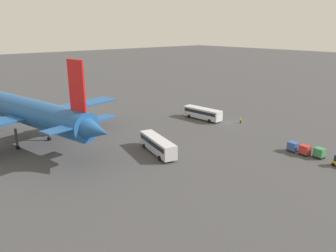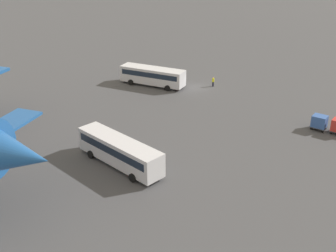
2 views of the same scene
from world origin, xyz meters
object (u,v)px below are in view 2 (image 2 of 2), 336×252
at_px(shuttle_bus_near, 153,75).
at_px(worker_person, 213,82).
at_px(cargo_cart_blue, 319,122).
at_px(shuttle_bus_far, 119,150).

relative_size(shuttle_bus_near, worker_person, 6.86).
bearing_deg(worker_person, cargo_cart_blue, 155.82).
bearing_deg(shuttle_bus_near, shuttle_bus_far, 109.72).
xyz_separation_m(shuttle_bus_far, cargo_cart_blue, (-17.82, -21.89, -0.78)).
bearing_deg(cargo_cart_blue, worker_person, -24.18).
xyz_separation_m(shuttle_bus_far, worker_person, (2.44, -30.99, -1.10)).
relative_size(worker_person, cargo_cart_blue, 0.81).
height_order(shuttle_bus_near, cargo_cart_blue, shuttle_bus_near).
bearing_deg(shuttle_bus_near, cargo_cart_blue, 167.10).
bearing_deg(shuttle_bus_near, worker_person, -157.49).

